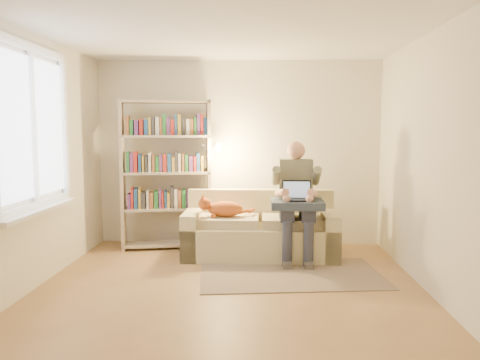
{
  "coord_description": "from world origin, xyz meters",
  "views": [
    {
      "loc": [
        0.31,
        -4.42,
        1.62
      ],
      "look_at": [
        0.08,
        1.0,
        1.05
      ],
      "focal_mm": 35.0,
      "sensor_mm": 36.0,
      "label": 1
    }
  ],
  "objects_px": {
    "sofa": "(260,232)",
    "bookshelf": "(166,167)",
    "cat": "(223,208)",
    "person": "(296,194)",
    "laptop": "(299,195)"
  },
  "relations": [
    {
      "from": "sofa",
      "to": "bookshelf",
      "type": "relative_size",
      "value": 0.96
    },
    {
      "from": "cat",
      "to": "bookshelf",
      "type": "distance_m",
      "value": 1.05
    },
    {
      "from": "person",
      "to": "cat",
      "type": "height_order",
      "value": "person"
    },
    {
      "from": "person",
      "to": "bookshelf",
      "type": "bearing_deg",
      "value": 164.81
    },
    {
      "from": "sofa",
      "to": "laptop",
      "type": "height_order",
      "value": "laptop"
    },
    {
      "from": "person",
      "to": "sofa",
      "type": "bearing_deg",
      "value": 161.45
    },
    {
      "from": "sofa",
      "to": "cat",
      "type": "bearing_deg",
      "value": -165.25
    },
    {
      "from": "laptop",
      "to": "bookshelf",
      "type": "xyz_separation_m",
      "value": [
        -1.76,
        0.62,
        0.29
      ]
    },
    {
      "from": "cat",
      "to": "laptop",
      "type": "bearing_deg",
      "value": -10.05
    },
    {
      "from": "bookshelf",
      "to": "cat",
      "type": "bearing_deg",
      "value": -39.74
    },
    {
      "from": "laptop",
      "to": "bookshelf",
      "type": "height_order",
      "value": "bookshelf"
    },
    {
      "from": "sofa",
      "to": "person",
      "type": "distance_m",
      "value": 0.71
    },
    {
      "from": "person",
      "to": "cat",
      "type": "relative_size",
      "value": 2.17
    },
    {
      "from": "person",
      "to": "cat",
      "type": "bearing_deg",
      "value": 178.39
    },
    {
      "from": "laptop",
      "to": "sofa",
      "type": "bearing_deg",
      "value": 148.24
    }
  ]
}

